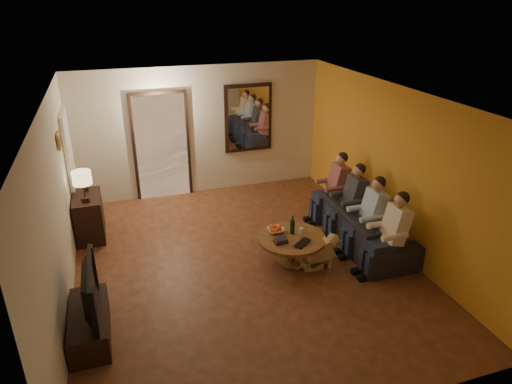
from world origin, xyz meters
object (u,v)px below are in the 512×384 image
object	(u,v)px
person_a	(391,237)
bowl	(276,230)
laptop	(305,244)
dresser	(89,216)
person_c	(350,204)
person_d	(334,190)
person_b	(369,219)
tv_stand	(90,324)
table_lamp	(83,186)
tv	(83,290)
sofa	(363,225)
dog	(319,251)
wine_bottle	(293,225)
coffee_table	(291,250)

from	to	relation	value
person_a	bowl	bearing A→B (deg)	148.00
laptop	dresser	bearing A→B (deg)	108.23
person_a	person_c	distance (m)	1.20
person_d	person_b	bearing A→B (deg)	-90.00
tv_stand	laptop	bearing A→B (deg)	9.53
table_lamp	tv	distance (m)	2.44
tv_stand	person_a	xyz separation A→B (m)	(4.24, 0.10, 0.41)
sofa	person_a	xyz separation A→B (m)	(-0.10, -0.90, 0.28)
dog	laptop	world-z (taller)	dog
person_d	laptop	distance (m)	1.83
dresser	dog	xyz separation A→B (m)	(3.31, -2.11, -0.10)
person_d	wine_bottle	world-z (taller)	person_d
sofa	laptop	size ratio (longest dim) A/B	6.66
dog	laptop	distance (m)	0.31
table_lamp	bowl	distance (m)	3.16
person_a	dog	bearing A→B (deg)	155.41
person_c	wine_bottle	xyz separation A→B (m)	(-1.22, -0.41, 0.01)
coffee_table	laptop	size ratio (longest dim) A/B	3.19
person_a	coffee_table	bearing A→B (deg)	151.61
coffee_table	tv	bearing A→B (deg)	-165.00
laptop	person_b	bearing A→B (deg)	-27.81
person_d	laptop	bearing A→B (deg)	-130.19
tv_stand	person_a	bearing A→B (deg)	1.41
person_d	tv_stand	bearing A→B (deg)	-155.79
table_lamp	dog	distance (m)	3.88
table_lamp	wine_bottle	xyz separation A→B (m)	(3.01, -1.52, -0.42)
sofa	wine_bottle	world-z (taller)	wine_bottle
table_lamp	wine_bottle	distance (m)	3.40
table_lamp	laptop	xyz separation A→B (m)	(3.06, -1.90, -0.56)
table_lamp	tv	size ratio (longest dim) A/B	0.50
sofa	person_c	bearing A→B (deg)	20.28
laptop	tv_stand	bearing A→B (deg)	152.50
sofa	laptop	distance (m)	1.37
wine_bottle	sofa	bearing A→B (deg)	4.78
person_b	bowl	world-z (taller)	person_b
person_c	wine_bottle	distance (m)	1.29
table_lamp	laptop	size ratio (longest dim) A/B	1.64
tv	coffee_table	world-z (taller)	tv
tv_stand	tv	size ratio (longest dim) A/B	1.03
person_c	bowl	world-z (taller)	person_c
dresser	bowl	distance (m)	3.22
person_a	sofa	bearing A→B (deg)	83.66
sofa	tv	bearing A→B (deg)	104.89
person_d	dog	bearing A→B (deg)	-124.10
dresser	sofa	size ratio (longest dim) A/B	0.39
tv	person_b	distance (m)	4.30
person_b	wine_bottle	world-z (taller)	person_b
dog	laptop	size ratio (longest dim) A/B	1.70
dresser	bowl	size ratio (longest dim) A/B	3.27
tv_stand	person_d	bearing A→B (deg)	24.21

